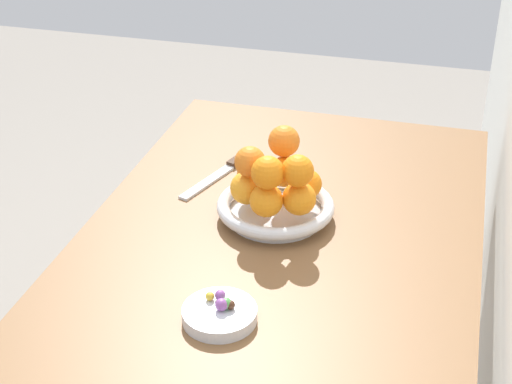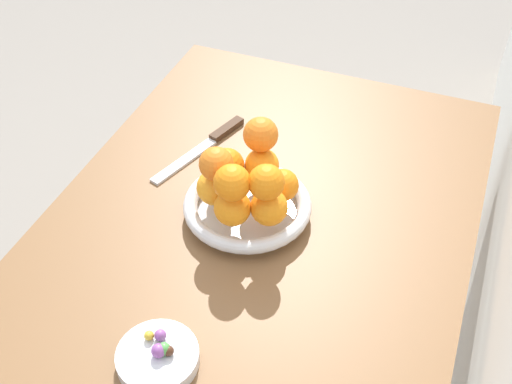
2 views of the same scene
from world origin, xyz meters
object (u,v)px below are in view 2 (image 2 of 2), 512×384
candy_dish (158,358)px  orange_4 (262,165)px  orange_5 (226,166)px  candy_ball_6 (149,336)px  orange_0 (214,188)px  candy_ball_2 (161,352)px  orange_3 (282,185)px  orange_2 (269,207)px  dining_table (255,259)px  fruit_bowl (247,207)px  candy_ball_0 (165,350)px  candy_ball_3 (158,351)px  candy_ball_1 (169,351)px  candy_ball_5 (164,349)px  orange_1 (232,208)px  candy_ball_4 (160,335)px  knife (207,144)px  orange_7 (261,134)px  orange_6 (266,182)px  orange_9 (232,183)px  orange_8 (216,164)px

candy_dish → orange_4: 0.40m
orange_5 → candy_ball_6: (0.35, 0.02, -0.04)m
orange_0 → candy_ball_2: (0.31, 0.05, -0.04)m
orange_3 → candy_ball_2: orange_3 is taller
orange_0 → orange_2: 0.11m
dining_table → fruit_bowl: fruit_bowl is taller
dining_table → orange_0: (0.00, -0.08, 0.16)m
candy_ball_0 → candy_ball_3: bearing=-43.8°
candy_dish → candy_ball_3: 0.02m
orange_5 → candy_ball_2: 0.38m
candy_ball_1 → candy_ball_5: bearing=-87.9°
candy_dish → candy_ball_5: 0.02m
orange_1 → candy_ball_0: (0.27, 0.00, -0.04)m
candy_ball_1 → candy_ball_5: 0.01m
candy_ball_1 → candy_ball_3: (0.01, -0.01, 0.00)m
candy_ball_4 → knife: size_ratio=0.07×
orange_5 → candy_ball_2: bearing=8.0°
orange_2 → orange_3: size_ratio=1.11×
dining_table → orange_5: size_ratio=16.35×
fruit_bowl → candy_ball_0: (0.33, 0.00, 0.01)m
candy_ball_5 → fruit_bowl: bearing=-179.9°
orange_0 → orange_7: 0.13m
fruit_bowl → candy_ball_3: (0.34, -0.01, 0.01)m
candy_ball_4 → orange_6: bearing=165.7°
candy_ball_2 → knife: size_ratio=0.06×
dining_table → orange_2: size_ratio=16.84×
orange_4 → orange_6: (0.11, 0.05, 0.06)m
candy_ball_3 → candy_ball_5: 0.01m
dining_table → orange_3: bearing=147.6°
orange_4 → orange_9: 0.14m
orange_1 → candy_ball_4: (0.25, -0.01, -0.04)m
candy_dish → candy_ball_2: (0.00, 0.01, 0.02)m
orange_5 → candy_ball_6: orange_5 is taller
orange_2 → candy_ball_6: size_ratio=4.33×
orange_6 → candy_ball_5: orange_6 is taller
orange_6 → orange_7: 0.13m
orange_8 → candy_ball_5: orange_8 is taller
orange_7 → candy_ball_4: bearing=-2.1°
candy_ball_6 → candy_ball_2: bearing=56.6°
orange_2 → candy_ball_6: bearing=-17.2°
candy_ball_3 → candy_ball_6: 0.03m
orange_2 → candy_ball_2: 0.31m
orange_2 → candy_ball_1: size_ratio=4.08×
orange_3 → candy_ball_5: 0.37m
orange_4 → orange_5: orange_5 is taller
orange_1 → orange_2: size_ratio=0.99×
candy_ball_3 → candy_ball_1: bearing=116.8°
candy_dish → orange_6: bearing=168.1°
orange_3 → orange_4: orange_4 is taller
dining_table → orange_0: 0.18m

